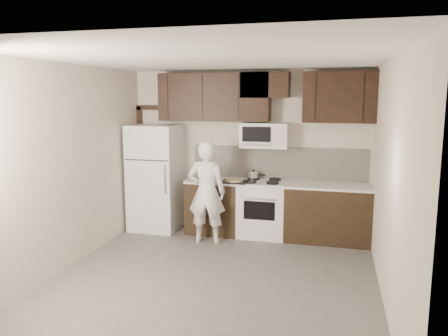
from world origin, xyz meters
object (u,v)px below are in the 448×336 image
at_px(microwave, 265,135).
at_px(person, 207,192).
at_px(refrigerator, 155,177).
at_px(stove, 262,208).

bearing_deg(microwave, person, -140.52).
bearing_deg(refrigerator, stove, 1.51).
bearing_deg(stove, refrigerator, -178.49).
distance_m(stove, microwave, 1.20).
relative_size(microwave, person, 0.47).
xyz_separation_m(stove, person, (-0.79, -0.53, 0.34)).
bearing_deg(microwave, stove, -89.90).
relative_size(stove, person, 0.58).
bearing_deg(microwave, refrigerator, -174.85).
relative_size(microwave, refrigerator, 0.42).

